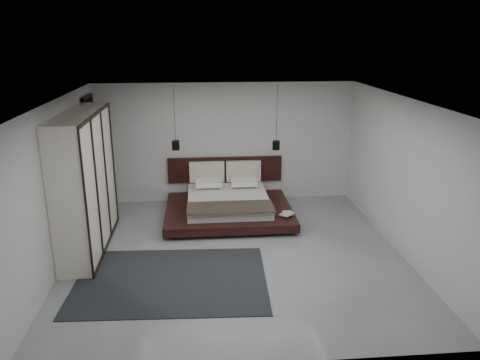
{
  "coord_description": "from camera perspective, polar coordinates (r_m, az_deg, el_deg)",
  "views": [
    {
      "loc": [
        -0.61,
        -7.72,
        3.85
      ],
      "look_at": [
        0.19,
        1.2,
        1.04
      ],
      "focal_mm": 35.0,
      "sensor_mm": 36.0,
      "label": 1
    }
  ],
  "objects": [
    {
      "name": "wall_right",
      "position": [
        8.87,
        19.15,
        0.39
      ],
      "size": [
        0.0,
        6.0,
        6.0
      ],
      "primitive_type": "plane",
      "rotation": [
        1.57,
        0.0,
        -1.57
      ],
      "color": "silver",
      "rests_on": "floor"
    },
    {
      "name": "lattice_screen",
      "position": [
        10.74,
        -17.55,
        2.86
      ],
      "size": [
        0.05,
        0.9,
        2.6
      ],
      "primitive_type": "cube",
      "color": "black",
      "rests_on": "floor"
    },
    {
      "name": "book_upper",
      "position": [
        9.79,
        5.19,
        -4.0
      ],
      "size": [
        0.37,
        0.37,
        0.02
      ],
      "primitive_type": "imported",
      "rotation": [
        0.0,
        0.0,
        -0.73
      ],
      "color": "#99724C",
      "rests_on": "book_lower"
    },
    {
      "name": "wall_front",
      "position": [
        5.35,
        2.01,
        -9.83
      ],
      "size": [
        6.0,
        0.0,
        6.0
      ],
      "primitive_type": "plane",
      "rotation": [
        -1.57,
        0.0,
        0.0
      ],
      "color": "silver",
      "rests_on": "floor"
    },
    {
      "name": "pendant_left",
      "position": [
        10.33,
        -7.85,
        4.25
      ],
      "size": [
        0.17,
        0.17,
        1.38
      ],
      "color": "black",
      "rests_on": "ceiling"
    },
    {
      "name": "bed",
      "position": [
        10.29,
        -1.47,
        -2.88
      ],
      "size": [
        2.7,
        2.36,
        1.06
      ],
      "color": "black",
      "rests_on": "floor"
    },
    {
      "name": "pendant_right",
      "position": [
        10.46,
        4.42,
        4.29
      ],
      "size": [
        0.16,
        0.16,
        1.42
      ],
      "color": "black",
      "rests_on": "ceiling"
    },
    {
      "name": "book_lower",
      "position": [
        9.82,
        5.26,
        -4.07
      ],
      "size": [
        0.22,
        0.29,
        0.03
      ],
      "primitive_type": "imported",
      "rotation": [
        0.0,
        0.0,
        -0.07
      ],
      "color": "#99724C",
      "rests_on": "bed"
    },
    {
      "name": "wall_back",
      "position": [
        11.01,
        -1.81,
        4.55
      ],
      "size": [
        6.0,
        0.0,
        6.0
      ],
      "primitive_type": "plane",
      "rotation": [
        1.57,
        0.0,
        0.0
      ],
      "color": "silver",
      "rests_on": "floor"
    },
    {
      "name": "wardrobe",
      "position": [
        8.93,
        -18.4,
        -0.29
      ],
      "size": [
        0.61,
        2.59,
        2.54
      ],
      "color": "#EDE5CF",
      "rests_on": "floor"
    },
    {
      "name": "wall_left",
      "position": [
        8.45,
        -21.31,
        -0.67
      ],
      "size": [
        0.0,
        6.0,
        6.0
      ],
      "primitive_type": "plane",
      "rotation": [
        1.57,
        0.0,
        1.57
      ],
      "color": "silver",
      "rests_on": "floor"
    },
    {
      "name": "rug",
      "position": [
        7.89,
        -8.36,
        -11.94
      ],
      "size": [
        3.18,
        2.34,
        0.01
      ],
      "primitive_type": "cube",
      "rotation": [
        0.0,
        0.0,
        -0.04
      ],
      "color": "black",
      "rests_on": "floor"
    },
    {
      "name": "ceiling",
      "position": [
        7.81,
        -0.6,
        9.7
      ],
      "size": [
        6.0,
        6.0,
        0.0
      ],
      "primitive_type": "plane",
      "rotation": [
        3.14,
        0.0,
        0.0
      ],
      "color": "white",
      "rests_on": "wall_back"
    },
    {
      "name": "floor",
      "position": [
        8.65,
        -0.54,
        -9.02
      ],
      "size": [
        6.0,
        6.0,
        0.0
      ],
      "primitive_type": "plane",
      "color": "gray",
      "rests_on": "ground"
    }
  ]
}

